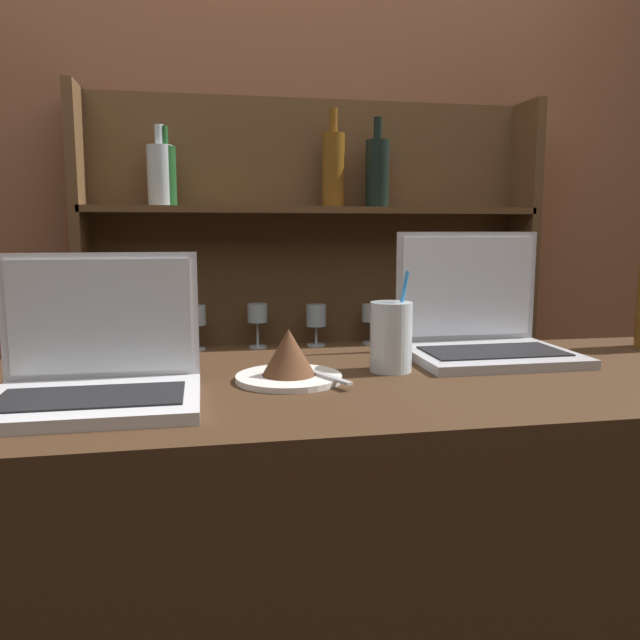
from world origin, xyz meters
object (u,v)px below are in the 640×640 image
(laptop_far, at_px, (482,329))
(cake_plate, at_px, (289,361))
(water_glass, at_px, (391,337))
(laptop_near, at_px, (96,370))

(laptop_far, relative_size, cake_plate, 1.71)
(laptop_far, bearing_deg, water_glass, -155.50)
(laptop_near, xyz_separation_m, laptop_far, (0.71, 0.21, 0.01))
(laptop_near, xyz_separation_m, water_glass, (0.49, 0.11, 0.02))
(laptop_near, relative_size, water_glass, 1.67)
(laptop_near, distance_m, laptop_far, 0.74)
(laptop_far, height_order, water_glass, laptop_far)
(cake_plate, relative_size, water_glass, 1.01)
(cake_plate, bearing_deg, laptop_near, -166.63)
(water_glass, bearing_deg, cake_plate, -168.54)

